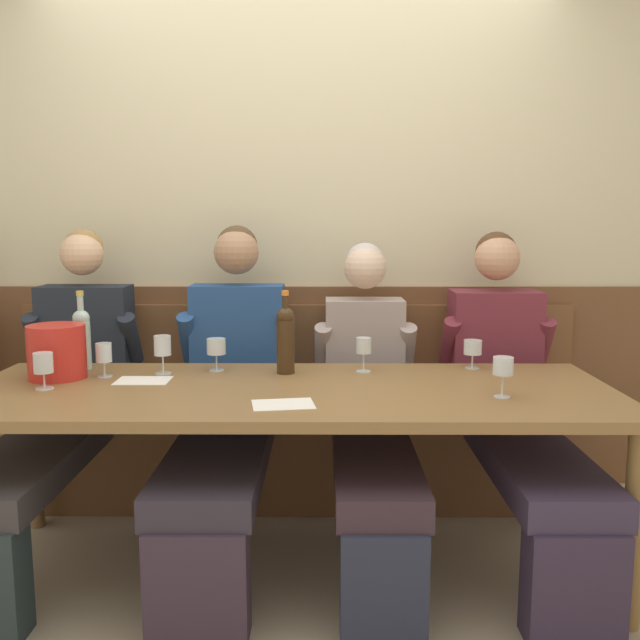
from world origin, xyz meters
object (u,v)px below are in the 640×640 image
Objects in this scene: person_left_seat at (369,397)px; person_center_right_seat at (228,392)px; wine_glass_by_bottle at (162,348)px; wine_glass_center_front at (43,365)px; wine_glass_mid_left at (216,348)px; wine_glass_near_bucket at (473,349)px; person_center_left_seat at (58,395)px; person_right_seat at (512,390)px; wall_bench at (297,443)px; ice_bucket at (57,352)px; wine_glass_mid_right at (364,348)px; wine_bottle_green_tall at (285,338)px; wine_bottle_amber_mid at (82,336)px; dining_table at (289,405)px; wine_glass_right_end at (104,355)px; wine_glass_center_rear at (503,368)px.

person_center_right_seat is at bearing -179.51° from person_left_seat.
wine_glass_by_bottle is (-0.86, -0.08, 0.23)m from person_left_seat.
wine_glass_center_front is 0.68m from wine_glass_mid_left.
wine_glass_near_bucket is (1.68, 0.38, -0.01)m from wine_glass_center_front.
person_left_seat is at bearing 0.39° from person_center_left_seat.
person_center_left_seat is at bearing -179.09° from person_right_seat.
ice_bucket is at bearing -149.72° from wall_bench.
wine_glass_near_bucket is at bearing 6.50° from ice_bucket.
wine_glass_mid_right is (0.83, 0.04, -0.01)m from wine_glass_by_bottle.
wine_bottle_green_tall is 2.15× the size of wine_glass_by_bottle.
wine_glass_mid_right is at bearing -2.38° from wine_bottle_amber_mid.
person_right_seat reaches higher than dining_table.
wall_bench is 2.06× the size of person_center_right_seat.
person_center_left_seat is 0.99× the size of person_right_seat.
wine_bottle_amber_mid is at bearing -179.63° from person_right_seat.
ice_bucket is at bearing -174.29° from wine_glass_mid_right.
dining_table is at bearing -135.43° from person_left_seat.
wall_bench is 19.87× the size of wine_glass_center_front.
wine_glass_center_front is (-0.89, -0.28, -0.06)m from wine_bottle_green_tall.
wine_glass_mid_right is (0.62, -0.02, 0.01)m from wine_glass_mid_left.
dining_table is 0.98m from wine_bottle_amber_mid.
dining_table is 1.05m from person_center_left_seat.
wall_bench is at bearing 86.64° from wine_bottle_green_tall.
dining_table is 1.00m from person_right_seat.
wine_glass_mid_left is at bearing 170.67° from wine_bottle_green_tall.
wine_glass_by_bottle is 0.23m from wine_glass_right_end.
wall_bench is at bearing 90.00° from dining_table.
ice_bucket is 1.57× the size of wine_glass_mid_right.
wine_bottle_green_tall is at bearing -168.96° from person_left_seat.
wine_glass_right_end is at bearing -164.56° from wine_glass_mid_left.
person_center_left_seat is 3.84× the size of wine_bottle_green_tall.
ice_bucket is at bearing 96.08° from wine_glass_center_front.
wine_glass_mid_left is (-0.04, -0.02, 0.19)m from person_center_right_seat.
wine_glass_by_bottle is at bearing 14.62° from wine_glass_right_end.
person_left_seat is at bearing 0.49° from person_center_right_seat.
person_center_left_seat is 0.27m from ice_bucket.
wine_glass_center_front is at bearing -165.81° from wine_glass_mid_right.
wine_glass_mid_left is (-0.29, 0.05, -0.05)m from wine_bottle_green_tall.
wine_glass_by_bottle is at bearing -138.80° from wall_bench.
wine_glass_center_front is at bearing -178.34° from dining_table.
wine_glass_center_rear is (1.66, -0.47, -0.03)m from wine_bottle_amber_mid.
person_center_left_seat is 8.26× the size of wine_glass_by_bottle.
wine_bottle_green_tall reaches higher than wine_glass_mid_right.
wine_bottle_green_tall is 0.89m from wine_glass_center_rear.
wine_bottle_green_tall is at bearing 96.02° from dining_table.
person_center_right_seat is at bearing 176.58° from wine_glass_mid_right.
wine_glass_by_bottle is at bearing -8.86° from person_center_left_seat.
person_left_seat reaches higher than wine_glass_center_rear.
wine_glass_center_rear is at bearing -41.89° from wine_glass_mid_right.
wine_glass_center_front is (0.02, -0.18, -0.02)m from ice_bucket.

